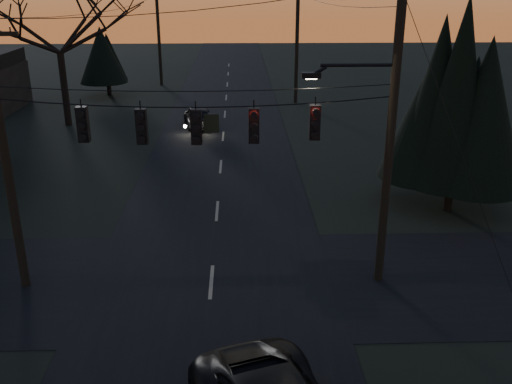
{
  "coord_description": "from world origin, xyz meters",
  "views": [
    {
      "loc": [
        0.93,
        -6.42,
        9.41
      ],
      "look_at": [
        1.42,
        8.67,
        3.66
      ],
      "focal_mm": 40.0,
      "sensor_mm": 36.0,
      "label": 1
    }
  ],
  "objects_px": {
    "utility_pole_left": "(26,285)",
    "evergreen_right": "(460,107)",
    "utility_pole_far_r": "(295,102)",
    "utility_pole_far_l": "(162,85)",
    "sedan_oncoming_a": "(198,117)",
    "utility_pole_right": "(378,279)"
  },
  "relations": [
    {
      "from": "utility_pole_left",
      "to": "evergreen_right",
      "type": "bearing_deg",
      "value": 20.15
    },
    {
      "from": "evergreen_right",
      "to": "utility_pole_far_r",
      "type": "bearing_deg",
      "value": 101.05
    },
    {
      "from": "utility_pole_far_l",
      "to": "sedan_oncoming_a",
      "type": "height_order",
      "value": "utility_pole_far_l"
    },
    {
      "from": "utility_pole_left",
      "to": "sedan_oncoming_a",
      "type": "xyz_separation_m",
      "value": [
        4.31,
        20.51,
        0.69
      ]
    },
    {
      "from": "utility_pole_right",
      "to": "evergreen_right",
      "type": "height_order",
      "value": "evergreen_right"
    },
    {
      "from": "utility_pole_left",
      "to": "sedan_oncoming_a",
      "type": "bearing_deg",
      "value": 78.13
    },
    {
      "from": "sedan_oncoming_a",
      "to": "utility_pole_left",
      "type": "bearing_deg",
      "value": 67.23
    },
    {
      "from": "utility_pole_right",
      "to": "utility_pole_left",
      "type": "distance_m",
      "value": 11.5
    },
    {
      "from": "utility_pole_left",
      "to": "utility_pole_far_l",
      "type": "bearing_deg",
      "value": 90.0
    },
    {
      "from": "evergreen_right",
      "to": "utility_pole_far_l",
      "type": "bearing_deg",
      "value": 117.68
    },
    {
      "from": "utility_pole_left",
      "to": "utility_pole_right",
      "type": "bearing_deg",
      "value": 0.0
    },
    {
      "from": "utility_pole_far_r",
      "to": "evergreen_right",
      "type": "bearing_deg",
      "value": -78.95
    },
    {
      "from": "utility_pole_right",
      "to": "sedan_oncoming_a",
      "type": "distance_m",
      "value": 21.74
    },
    {
      "from": "sedan_oncoming_a",
      "to": "utility_pole_far_r",
      "type": "bearing_deg",
      "value": -144.73
    },
    {
      "from": "utility_pole_right",
      "to": "utility_pole_left",
      "type": "height_order",
      "value": "utility_pole_right"
    },
    {
      "from": "utility_pole_far_r",
      "to": "sedan_oncoming_a",
      "type": "bearing_deg",
      "value": -133.82
    },
    {
      "from": "evergreen_right",
      "to": "sedan_oncoming_a",
      "type": "xyz_separation_m",
      "value": [
        -11.52,
        14.7,
        -3.77
      ]
    },
    {
      "from": "sedan_oncoming_a",
      "to": "utility_pole_right",
      "type": "bearing_deg",
      "value": 98.42
    },
    {
      "from": "sedan_oncoming_a",
      "to": "utility_pole_far_l",
      "type": "bearing_deg",
      "value": -85.35
    },
    {
      "from": "utility_pole_far_l",
      "to": "sedan_oncoming_a",
      "type": "relative_size",
      "value": 1.99
    },
    {
      "from": "evergreen_right",
      "to": "sedan_oncoming_a",
      "type": "relative_size",
      "value": 1.92
    },
    {
      "from": "utility_pole_far_r",
      "to": "sedan_oncoming_a",
      "type": "height_order",
      "value": "utility_pole_far_r"
    }
  ]
}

